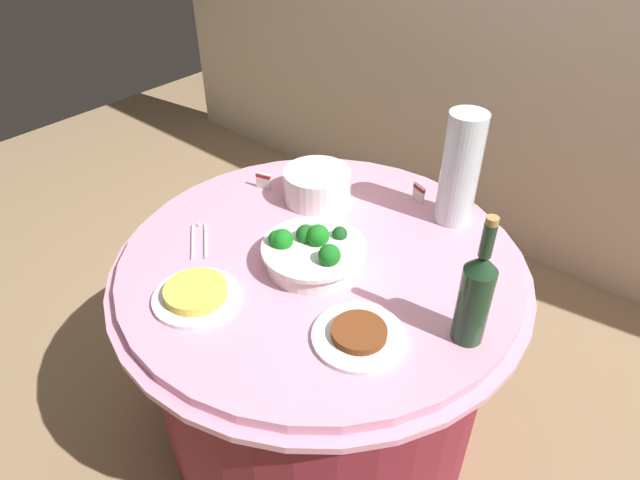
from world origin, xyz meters
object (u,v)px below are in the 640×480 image
(plate_stack, at_px, (317,185))
(decorative_fruit_vase, at_px, (460,172))
(serving_tongs, at_px, (199,240))
(wine_bottle, at_px, (475,295))
(food_plate_stir_fry, at_px, (359,335))
(label_placard_front, at_px, (419,192))
(label_placard_mid, at_px, (263,180))
(broccoli_bowl, at_px, (313,252))
(food_plate_fried_egg, at_px, (196,294))

(plate_stack, xyz_separation_m, decorative_fruit_vase, (0.38, 0.18, 0.11))
(plate_stack, height_order, serving_tongs, plate_stack)
(wine_bottle, distance_m, food_plate_stir_fry, 0.28)
(decorative_fruit_vase, xyz_separation_m, serving_tongs, (-0.49, -0.57, -0.16))
(plate_stack, relative_size, label_placard_front, 3.82)
(plate_stack, xyz_separation_m, label_placard_front, (0.25, 0.20, -0.02))
(wine_bottle, xyz_separation_m, label_placard_mid, (-0.82, 0.16, -0.10))
(serving_tongs, relative_size, food_plate_stir_fry, 0.69)
(broccoli_bowl, distance_m, food_plate_fried_egg, 0.32)
(broccoli_bowl, relative_size, serving_tongs, 1.85)
(food_plate_stir_fry, relative_size, label_placard_front, 4.00)
(wine_bottle, bearing_deg, label_placard_mid, 169.22)
(serving_tongs, relative_size, label_placard_mid, 2.75)
(food_plate_stir_fry, distance_m, label_placard_mid, 0.72)
(serving_tongs, distance_m, label_placard_front, 0.69)
(plate_stack, xyz_separation_m, serving_tongs, (-0.11, -0.39, -0.05))
(label_placard_mid, bearing_deg, food_plate_stir_fry, -26.98)
(wine_bottle, bearing_deg, food_plate_stir_fry, -137.84)
(decorative_fruit_vase, xyz_separation_m, label_placard_front, (-0.13, 0.02, -0.13))
(food_plate_fried_egg, xyz_separation_m, food_plate_stir_fry, (0.39, 0.16, -0.00))
(food_plate_fried_egg, bearing_deg, wine_bottle, 29.46)
(broccoli_bowl, bearing_deg, label_placard_front, 84.43)
(broccoli_bowl, bearing_deg, wine_bottle, 4.16)
(serving_tongs, bearing_deg, food_plate_stir_fry, -0.27)
(serving_tongs, xyz_separation_m, food_plate_stir_fry, (0.58, -0.00, 0.01))
(decorative_fruit_vase, relative_size, serving_tongs, 2.25)
(decorative_fruit_vase, height_order, label_placard_front, decorative_fruit_vase)
(wine_bottle, relative_size, food_plate_stir_fry, 1.53)
(wine_bottle, xyz_separation_m, label_placard_front, (-0.40, 0.42, -0.10))
(wine_bottle, bearing_deg, decorative_fruit_vase, 123.68)
(broccoli_bowl, xyz_separation_m, serving_tongs, (-0.32, -0.13, -0.04))
(food_plate_fried_egg, height_order, label_placard_front, label_placard_front)
(label_placard_front, xyz_separation_m, label_placard_mid, (-0.42, -0.27, 0.00))
(serving_tongs, xyz_separation_m, label_placard_mid, (-0.06, 0.32, 0.03))
(food_plate_stir_fry, xyz_separation_m, label_placard_mid, (-0.64, 0.32, 0.02))
(plate_stack, bearing_deg, food_plate_fried_egg, -82.35)
(serving_tongs, xyz_separation_m, food_plate_fried_egg, (0.19, -0.16, 0.01))
(food_plate_fried_egg, distance_m, label_placard_mid, 0.54)
(wine_bottle, height_order, label_placard_mid, wine_bottle)
(label_placard_front, bearing_deg, food_plate_stir_fry, -69.92)
(plate_stack, height_order, label_placard_front, plate_stack)
(serving_tongs, relative_size, food_plate_fried_egg, 0.69)
(plate_stack, height_order, decorative_fruit_vase, decorative_fruit_vase)
(label_placard_front, bearing_deg, wine_bottle, -46.45)
(decorative_fruit_vase, distance_m, label_placard_mid, 0.62)
(broccoli_bowl, bearing_deg, food_plate_stir_fry, -27.55)
(decorative_fruit_vase, bearing_deg, label_placard_front, 171.99)
(serving_tongs, height_order, food_plate_stir_fry, food_plate_stir_fry)
(plate_stack, xyz_separation_m, wine_bottle, (0.65, -0.22, 0.08))
(plate_stack, height_order, wine_bottle, wine_bottle)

